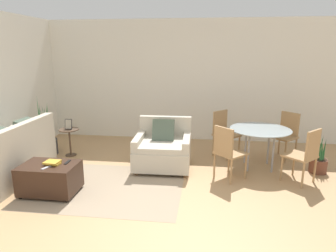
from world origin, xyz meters
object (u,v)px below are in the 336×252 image
object	(u,v)px
tv_remote_primary	(47,167)
dining_chair_near_left	(227,149)
ottoman	(50,178)
book_stack	(53,163)
dining_chair_far_right	(286,132)
side_table	(70,137)
armchair	(163,149)
couch	(8,160)
potted_plant_small	(318,162)
dining_table	(260,133)
dining_chair_near_right	(306,153)
dining_chair_far_left	(224,130)
picture_frame	(68,124)
potted_plant	(47,142)
tv_remote_secondary	(67,162)

from	to	relation	value
tv_remote_primary	dining_chair_near_left	distance (m)	2.75
ottoman	book_stack	bearing A→B (deg)	9.68
ottoman	dining_chair_far_right	xyz separation A→B (m)	(3.81, 2.03, 0.27)
ottoman	tv_remote_primary	size ratio (longest dim) A/B	4.67
side_table	tv_remote_primary	bearing A→B (deg)	-74.73
ottoman	armchair	bearing A→B (deg)	39.90
ottoman	book_stack	xyz separation A→B (m)	(0.06, 0.01, 0.23)
couch	ottoman	world-z (taller)	couch
potted_plant_small	dining_chair_near_left	bearing A→B (deg)	-162.70
dining_table	potted_plant_small	xyz separation A→B (m)	(1.00, -0.10, -0.44)
dining_chair_near_right	dining_chair_far_left	size ratio (longest dim) A/B	1.00
dining_chair_near_right	dining_chair_far_left	world-z (taller)	same
couch	picture_frame	world-z (taller)	couch
armchair	picture_frame	distance (m)	1.99
picture_frame	dining_chair_far_left	bearing A→B (deg)	8.09
couch	dining_chair_far_right	bearing A→B (deg)	19.17
ottoman	tv_remote_primary	bearing A→B (deg)	-73.42
picture_frame	dining_chair_near_left	xyz separation A→B (m)	(3.04, -0.77, -0.13)
couch	dining_chair_far_left	world-z (taller)	couch
dining_table	couch	bearing A→B (deg)	-165.81
dining_table	dining_chair_far_right	bearing A→B (deg)	45.00
couch	dining_chair_near_right	distance (m)	4.76
tv_remote_primary	armchair	bearing A→B (deg)	43.16
tv_remote_primary	picture_frame	world-z (taller)	picture_frame
ottoman	tv_remote_primary	world-z (taller)	tv_remote_primary
couch	potted_plant	world-z (taller)	potted_plant
tv_remote_secondary	couch	bearing A→B (deg)	166.63
couch	dining_chair_near_right	size ratio (longest dim) A/B	1.93
armchair	book_stack	xyz separation A→B (m)	(-1.44, -1.25, 0.14)
tv_remote_secondary	dining_chair_far_left	world-z (taller)	dining_chair_far_left
dining_table	dining_chair_near_right	world-z (taller)	dining_chair_near_right
ottoman	dining_chair_near_left	bearing A→B (deg)	17.68
dining_chair_far_left	dining_chair_far_right	xyz separation A→B (m)	(1.20, 0.00, 0.00)
dining_chair_far_left	potted_plant_small	xyz separation A→B (m)	(1.60, -0.70, -0.32)
couch	tv_remote_primary	world-z (taller)	couch
couch	dining_table	size ratio (longest dim) A/B	1.64
ottoman	dining_chair_far_right	world-z (taller)	dining_chair_far_right
armchair	potted_plant_small	size ratio (longest dim) A/B	1.24
ottoman	picture_frame	distance (m)	1.71
dining_chair_near_right	tv_remote_secondary	bearing A→B (deg)	-168.66
dining_chair_far_left	dining_chair_near_right	bearing A→B (deg)	-45.00
book_stack	dining_chair_far_left	bearing A→B (deg)	38.44
book_stack	dining_chair_near_left	bearing A→B (deg)	17.86
picture_frame	dining_chair_far_left	distance (m)	3.08
dining_chair_far_left	dining_chair_far_right	distance (m)	1.20
dining_table	dining_chair_near_left	size ratio (longest dim) A/B	1.18
book_stack	potted_plant	size ratio (longest dim) A/B	0.19
side_table	picture_frame	bearing A→B (deg)	-90.00
couch	picture_frame	bearing A→B (deg)	68.22
ottoman	dining_chair_near_right	bearing A→B (deg)	12.31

